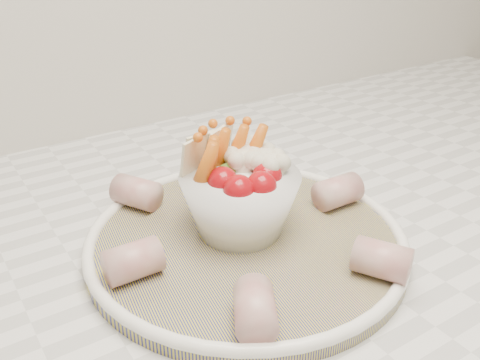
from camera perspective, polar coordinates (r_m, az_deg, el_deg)
serving_platter at (r=0.55m, az=0.67°, el=-6.43°), size 0.37×0.37×0.02m
veggie_bowl at (r=0.54m, az=0.01°, el=-1.31°), size 0.12×0.12×0.11m
cured_meat_rolls at (r=0.53m, az=0.68°, el=-4.56°), size 0.29×0.30×0.03m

